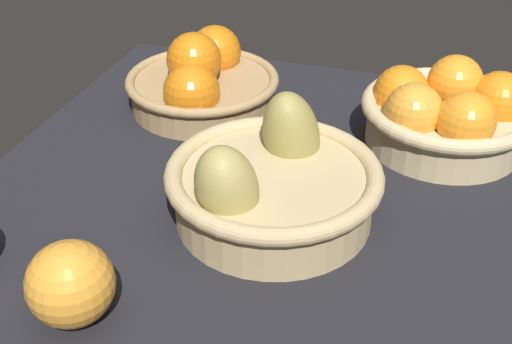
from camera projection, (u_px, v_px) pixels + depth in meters
The scene contains 5 objects.
market_tray at pixel (260, 220), 77.07cm from camera, with size 84.00×72.00×3.00cm, color black.
basket_far_left at pixel (446, 113), 85.92cm from camera, with size 22.76×22.76×11.67cm.
basket_near_left at pixel (202, 81), 95.84cm from camera, with size 22.71×22.71×11.68cm.
basket_center_pears at pixel (272, 183), 73.03cm from camera, with size 24.48×24.48×13.64cm.
loose_orange_side_gap at pixel (71, 284), 59.75cm from camera, with size 8.30×8.30×8.30cm, color #F49E33.
Camera 1 is at (58.51, 18.11, 48.63)cm, focal length 45.55 mm.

